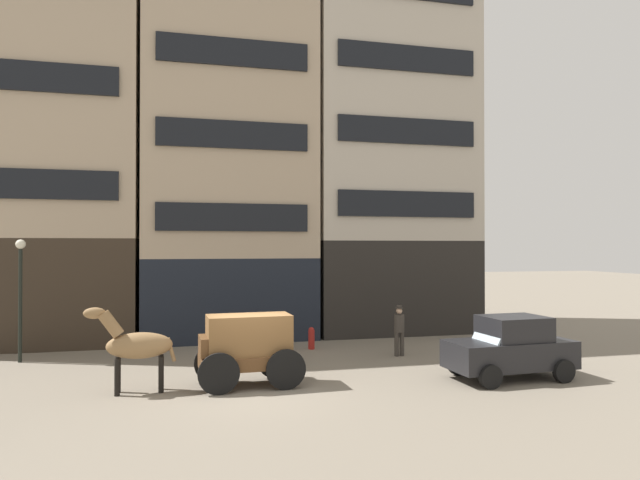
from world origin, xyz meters
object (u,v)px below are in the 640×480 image
draft_horse (136,345)px  cargo_wagon (247,345)px  sedan_dark (510,348)px  pedestrian_officer (399,328)px  fire_hydrant_curbside (311,338)px  streetlamp_curbside (20,283)px

draft_horse → cargo_wagon: bearing=0.0°
draft_horse → sedan_dark: (10.57, -0.97, -0.36)m
cargo_wagon → draft_horse: size_ratio=1.27×
pedestrian_officer → fire_hydrant_curbside: size_ratio=2.16×
pedestrian_officer → sedan_dark: bearing=-63.9°
fire_hydrant_curbside → draft_horse: bearing=-140.1°
sedan_dark → fire_hydrant_curbside: sedan_dark is taller
fire_hydrant_curbside → sedan_dark: bearing=-51.8°
sedan_dark → streetlamp_curbside: bearing=158.0°
cargo_wagon → pedestrian_officer: size_ratio=1.66×
pedestrian_officer → fire_hydrant_curbside: 3.44m
pedestrian_officer → fire_hydrant_curbside: bearing=143.7°
cargo_wagon → streetlamp_curbside: (-7.06, 4.94, 1.52)m
draft_horse → streetlamp_curbside: (-4.11, 4.95, 1.40)m
draft_horse → fire_hydrant_curbside: (5.91, 4.95, -0.84)m
draft_horse → streetlamp_curbside: size_ratio=0.57×
cargo_wagon → draft_horse: draft_horse is taller
pedestrian_officer → draft_horse: bearing=-161.2°
draft_horse → fire_hydrant_curbside: draft_horse is taller
draft_horse → sedan_dark: 10.62m
sedan_dark → streetlamp_curbside: size_ratio=0.92×
draft_horse → sedan_dark: bearing=-5.3°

